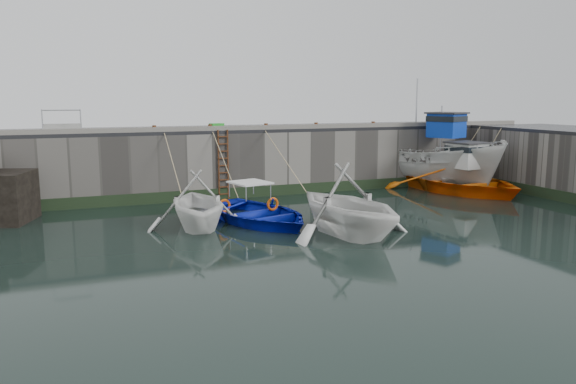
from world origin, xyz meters
name	(u,v)px	position (x,y,z in m)	size (l,w,h in m)	color
ground	(370,247)	(0.00, 0.00, 0.00)	(120.00, 120.00, 0.00)	black
quay_back	(248,160)	(0.00, 12.50, 1.50)	(30.00, 5.00, 3.00)	slate
road_back	(248,129)	(0.00, 12.50, 3.08)	(30.00, 5.00, 0.16)	black
kerb_back	(263,127)	(0.00, 10.15, 3.26)	(30.00, 0.30, 0.20)	slate
algae_back	(264,191)	(0.00, 9.96, 0.25)	(30.00, 0.08, 0.50)	black
ladder	(223,165)	(-2.00, 9.91, 1.59)	(0.51, 0.08, 3.20)	#3F1E0F
boat_near_white	(198,227)	(-4.38, 4.82, 0.00)	(3.89, 4.51, 2.38)	white
boat_near_white_rope	(178,208)	(-4.38, 8.66, 0.00)	(0.04, 3.73, 3.10)	tan
boat_near_blue	(257,222)	(-2.09, 4.83, 0.00)	(3.99, 5.59, 1.16)	#0D1FC6
boat_near_blue_rope	(230,204)	(-2.09, 8.66, 0.00)	(0.04, 3.73, 3.10)	tan
boat_near_blacktrim	(347,235)	(0.11, 1.76, 0.00)	(4.51, 5.23, 2.76)	white
boat_near_blacktrim_rope	(289,207)	(0.11, 7.13, 0.00)	(0.04, 6.30, 3.10)	tan
boat_far_white	(435,163)	(9.23, 9.36, 1.25)	(5.73, 8.22, 5.98)	silver
boat_far_orange	(457,181)	(9.50, 7.88, 0.51)	(6.45, 8.31, 4.58)	orange
fish_crate	(217,126)	(-2.01, 10.95, 3.30)	(0.63, 0.36, 0.29)	green
railing	(62,128)	(-8.75, 11.25, 3.36)	(1.60, 1.05, 1.00)	#A5A8AD
bollard_a	(154,128)	(-5.00, 10.25, 3.30)	(0.18, 0.18, 0.28)	#3F1E0F
bollard_b	(210,127)	(-2.50, 10.25, 3.30)	(0.18, 0.18, 0.28)	#3F1E0F
bollard_c	(266,126)	(0.20, 10.25, 3.30)	(0.18, 0.18, 0.28)	#3F1E0F
bollard_d	(316,125)	(2.80, 10.25, 3.30)	(0.18, 0.18, 0.28)	#3F1E0F
bollard_e	(373,124)	(6.00, 10.25, 3.30)	(0.18, 0.18, 0.28)	#3F1E0F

